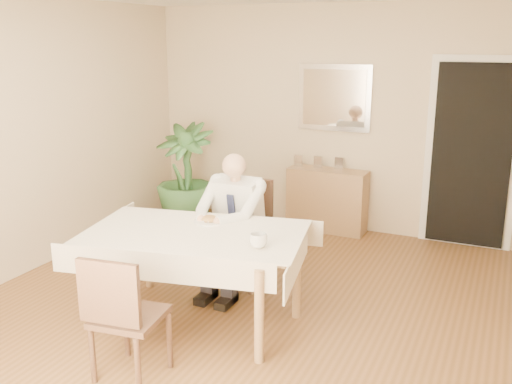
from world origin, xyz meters
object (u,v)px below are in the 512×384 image
at_px(chair_far, 244,224).
at_px(potted_palm, 185,175).
at_px(chair_near, 122,312).
at_px(seated_man, 230,218).
at_px(coffee_mug, 258,241).
at_px(dining_table, 195,242).
at_px(sideboard, 327,200).

height_order(chair_far, potted_palm, potted_palm).
relative_size(chair_near, seated_man, 0.72).
distance_m(chair_far, coffee_mug, 1.19).
relative_size(dining_table, chair_near, 2.13).
distance_m(chair_far, sideboard, 1.72).
bearing_deg(sideboard, chair_far, -97.78).
height_order(chair_far, seated_man, seated_man).
bearing_deg(coffee_mug, chair_near, -125.06).
distance_m(coffee_mug, sideboard, 2.75).
bearing_deg(chair_far, coffee_mug, -65.74).
relative_size(chair_far, chair_near, 1.07).
bearing_deg(coffee_mug, potted_palm, 131.84).
bearing_deg(chair_far, chair_near, -96.37).
height_order(dining_table, coffee_mug, coffee_mug).
height_order(dining_table, potted_palm, potted_palm).
bearing_deg(chair_far, sideboard, 74.64).
bearing_deg(potted_palm, chair_near, -65.71).
xyz_separation_m(dining_table, seated_man, (0.00, 0.59, 0.02)).
bearing_deg(potted_palm, chair_far, -41.06).
bearing_deg(coffee_mug, chair_far, 120.79).
bearing_deg(chair_near, seated_man, 82.61).
distance_m(chair_far, potted_palm, 1.80).
height_order(chair_far, chair_near, chair_far).
height_order(chair_far, sideboard, chair_far).
relative_size(chair_near, potted_palm, 0.72).
bearing_deg(potted_palm, dining_table, -56.73).
height_order(dining_table, seated_man, seated_man).
distance_m(sideboard, potted_palm, 1.72).
relative_size(chair_far, sideboard, 1.04).
height_order(sideboard, potted_palm, potted_palm).
xyz_separation_m(chair_far, coffee_mug, (0.59, -1.00, 0.26)).
bearing_deg(seated_man, chair_near, -89.80).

